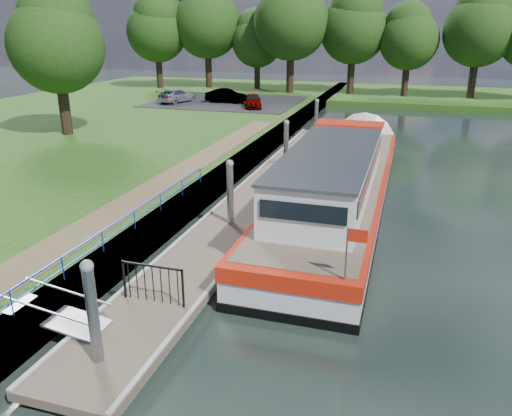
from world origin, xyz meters
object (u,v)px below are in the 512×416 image
(pontoon, at_px, (263,194))
(car_b, at_px, (226,96))
(barge, at_px, (340,181))
(car_c, at_px, (177,96))
(car_a, at_px, (253,100))

(pontoon, height_order, car_b, car_b)
(barge, bearing_deg, car_c, 129.88)
(pontoon, height_order, barge, barge)
(car_a, bearing_deg, barge, -81.86)
(car_b, bearing_deg, car_c, 105.28)
(barge, relative_size, car_c, 4.88)
(pontoon, distance_m, car_b, 26.44)
(car_a, height_order, car_b, car_b)
(car_c, bearing_deg, car_a, -172.69)
(pontoon, xyz_separation_m, car_c, (-15.35, 22.91, 1.28))
(pontoon, bearing_deg, barge, 3.76)
(barge, relative_size, car_a, 5.84)
(barge, bearing_deg, car_a, 116.78)
(car_a, bearing_deg, pontoon, -90.12)
(pontoon, xyz_separation_m, car_b, (-10.75, 24.13, 1.30))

